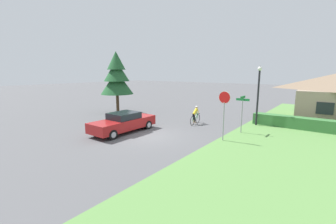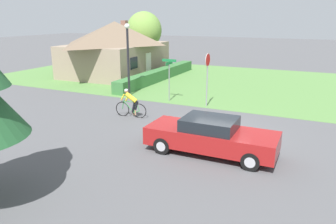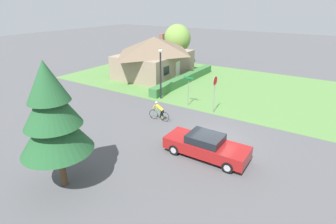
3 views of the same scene
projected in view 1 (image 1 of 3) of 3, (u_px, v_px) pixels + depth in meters
The scene contains 7 objects.
ground_plane at pixel (148, 136), 14.73m from camera, with size 140.00×140.00×0.00m, color #515154.
sedan_left_lane at pixel (124, 123), 15.47m from camera, with size 1.86×4.79×1.38m.
cyclist at pixel (195, 116), 17.88m from camera, with size 0.44×1.72×1.46m.
stop_sign at pixel (224, 106), 13.31m from camera, with size 0.73×0.07×3.00m.
street_lamp at pixel (258, 89), 17.18m from camera, with size 0.32×0.32×4.59m.
street_name_sign at pixel (242, 107), 15.16m from camera, with size 0.90×0.90×2.53m.
conifer_tall_near at pixel (117, 76), 22.18m from camera, with size 3.20×3.20×6.11m.
Camera 1 is at (9.64, -10.55, 4.12)m, focal length 24.00 mm.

